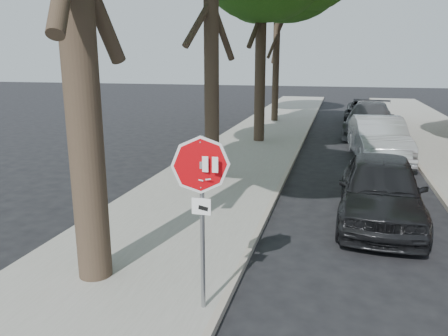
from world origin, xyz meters
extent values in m
plane|color=black|center=(0.00, 0.00, 0.00)|extent=(120.00, 120.00, 0.00)
cube|color=gray|center=(-2.50, 12.00, 0.06)|extent=(4.00, 55.00, 0.12)
cube|color=#9E9384|center=(-0.45, 12.00, 0.07)|extent=(0.12, 55.00, 0.13)
cube|color=#9E9384|center=(3.95, 12.00, 0.07)|extent=(0.12, 55.00, 0.13)
cylinder|color=gray|center=(-0.70, 0.00, 1.42)|extent=(0.06, 0.06, 2.60)
cube|color=#99999E|center=(-0.70, -0.03, 2.32)|extent=(0.05, 0.06, 0.10)
cylinder|color=#99999E|center=(-0.70, -0.03, 2.32)|extent=(0.76, 0.32, 0.82)
cylinder|color=white|center=(-0.70, -0.05, 2.32)|extent=(0.76, 0.32, 0.82)
cylinder|color=red|center=(-0.70, -0.05, 2.32)|extent=(0.68, 0.29, 0.74)
cube|color=white|center=(-0.91, -0.06, 2.34)|extent=(0.08, 0.00, 0.22)
cube|color=white|center=(-0.77, -0.06, 2.34)|extent=(0.08, 0.00, 0.22)
cube|color=white|center=(-0.63, -0.06, 2.34)|extent=(0.08, 0.00, 0.22)
cube|color=white|center=(-0.49, -0.06, 2.34)|extent=(0.08, 0.00, 0.22)
cube|color=silver|center=(-0.81, -0.07, 2.13)|extent=(0.08, 0.00, 0.03)
cube|color=silver|center=(-0.70, -0.07, 2.11)|extent=(0.08, 0.00, 0.03)
cube|color=silver|center=(-0.59, -0.07, 2.13)|extent=(0.08, 0.00, 0.03)
cube|color=white|center=(-0.70, -0.04, 1.72)|extent=(0.28, 0.02, 0.24)
cube|color=black|center=(-0.67, -0.05, 1.70)|extent=(0.15, 0.00, 0.08)
cylinder|color=black|center=(-2.60, 7.00, 4.87)|extent=(0.44, 0.44, 9.50)
cylinder|color=black|center=(-2.40, 14.00, 5.12)|extent=(0.48, 0.48, 10.00)
cylinder|color=black|center=(-2.70, 21.00, 4.62)|extent=(0.40, 0.40, 9.00)
ellipsoid|color=#205112|center=(-3.46, 21.76, 6.76)|extent=(3.78, 3.78, 3.02)
imported|color=black|center=(2.14, 4.79, 0.79)|extent=(2.04, 4.70, 1.58)
imported|color=#ADB0B6|center=(2.60, 11.63, 0.82)|extent=(2.20, 5.10, 1.63)
imported|color=#444549|center=(2.60, 17.25, 0.82)|extent=(2.77, 5.85, 1.65)
imported|color=black|center=(2.60, 22.77, 0.66)|extent=(2.48, 4.88, 1.32)
camera|label=1|loc=(1.09, -5.58, 3.72)|focal=35.00mm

